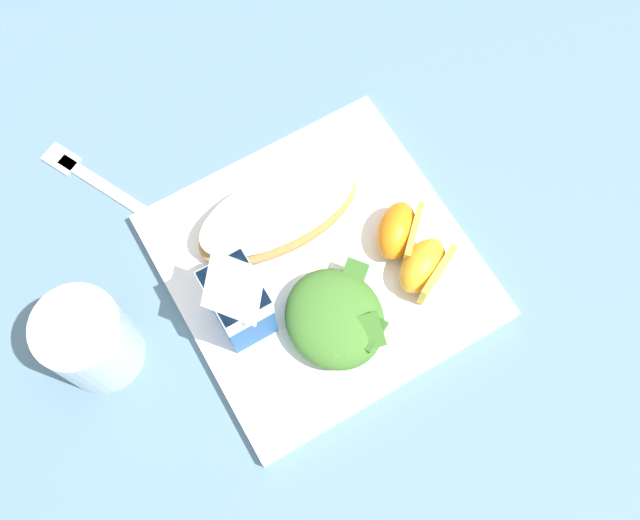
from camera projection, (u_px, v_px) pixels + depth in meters
The scene contains 9 objects.
ground at pixel (320, 269), 0.73m from camera, with size 3.00×3.00×0.00m, color slate.
white_plate at pixel (320, 266), 0.73m from camera, with size 0.28×0.28×0.02m, color white.
cheesy_pizza_bread at pixel (278, 213), 0.72m from camera, with size 0.08×0.17×0.04m.
green_salad_pile at pixel (335, 319), 0.68m from camera, with size 0.10×0.10×0.04m.
milk_carton at pixel (237, 299), 0.64m from camera, with size 0.06×0.05×0.11m.
orange_wedge_front at pixel (424, 267), 0.70m from camera, with size 0.06×0.07×0.04m.
orange_wedge_middle at pixel (398, 231), 0.71m from camera, with size 0.07×0.07×0.04m.
metal_fork at pixel (105, 186), 0.76m from camera, with size 0.18×0.10×0.01m.
drinking_clear_cup at pixel (90, 341), 0.66m from camera, with size 0.08×0.08×0.10m, color silver.
Camera 1 is at (-0.21, 0.13, 0.69)m, focal length 41.32 mm.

